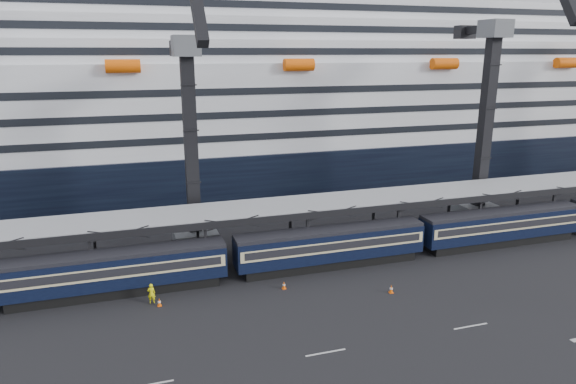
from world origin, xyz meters
name	(u,v)px	position (x,y,z in m)	size (l,w,h in m)	color
ground	(461,300)	(0.00, 0.00, 0.00)	(260.00, 260.00, 0.00)	black
train	(362,241)	(-4.65, 10.00, 2.20)	(133.05, 3.00, 4.05)	black
canopy	(386,198)	(0.00, 14.00, 5.25)	(130.00, 6.25, 5.53)	gray
cruise_ship	(288,104)	(-1.08, 45.99, 12.34)	(214.09, 28.84, 34.00)	black
crane_dark_near	(191,139)	(-20.00, 18.59, 11.93)	(4.50, 17.75, 35.08)	#53565B
crane_dark_mid	(489,114)	(15.00, 17.59, 13.36)	(4.50, 18.24, 39.64)	#53565B
worker	(151,293)	(-25.24, 7.30, 0.88)	(0.64, 0.42, 1.76)	#F9F30D
traffic_cone_b	(159,302)	(-24.67, 6.57, 0.35)	(0.35, 0.35, 0.70)	#FF5C08
traffic_cone_c	(391,289)	(-5.09, 2.96, 0.37)	(0.38, 0.38, 0.76)	#FF5C08
traffic_cone_d	(284,285)	(-13.84, 6.55, 0.35)	(0.35, 0.35, 0.71)	#FF5C08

